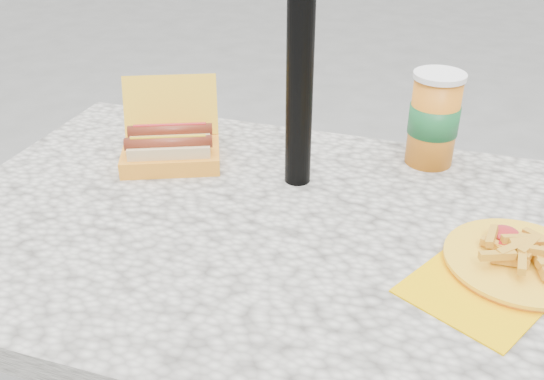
% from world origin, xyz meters
% --- Properties ---
extents(picnic_table, '(1.20, 0.80, 0.75)m').
position_xyz_m(picnic_table, '(0.00, 0.00, 0.64)').
color(picnic_table, beige).
rests_on(picnic_table, ground).
extents(hotdog_box, '(0.25, 0.24, 0.15)m').
position_xyz_m(hotdog_box, '(-0.27, 0.15, 0.79)').
color(hotdog_box, yellow).
rests_on(hotdog_box, picnic_table).
extents(fries_plate, '(0.30, 0.32, 0.05)m').
position_xyz_m(fries_plate, '(0.40, -0.01, 0.76)').
color(fries_plate, '#FFBA00').
rests_on(fries_plate, picnic_table).
extents(soda_cup, '(0.10, 0.10, 0.19)m').
position_xyz_m(soda_cup, '(0.24, 0.32, 0.85)').
color(soda_cup, orange).
rests_on(soda_cup, picnic_table).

